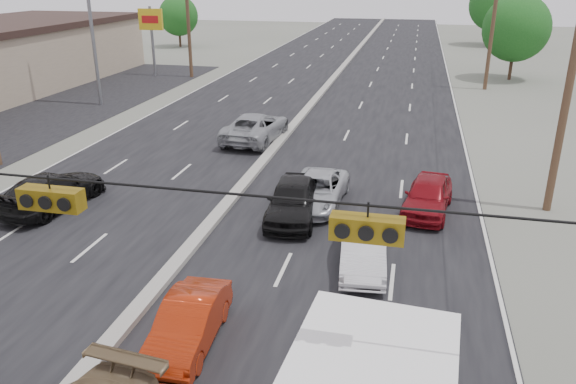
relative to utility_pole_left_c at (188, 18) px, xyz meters
name	(u,v)px	position (x,y,z in m)	size (l,w,h in m)	color
road_surface	(308,109)	(12.50, -10.00, -5.11)	(20.00, 160.00, 0.02)	black
center_median	(308,108)	(12.50, -10.00, -5.01)	(0.50, 160.00, 0.20)	gray
parking_lot	(44,113)	(-4.50, -15.00, -5.11)	(10.00, 42.00, 0.02)	black
utility_pole_left_c	(188,18)	(0.00, 0.00, 0.00)	(1.60, 0.30, 10.00)	#422D1E
utility_pole_right_b	(570,81)	(25.00, -25.00, 0.00)	(1.60, 0.30, 10.00)	#422D1E
utility_pole_right_c	(493,23)	(25.00, 0.00, 0.00)	(1.60, 0.30, 10.00)	#422D1E
traffic_signals	(45,196)	(13.90, -40.00, 0.39)	(25.00, 0.30, 0.54)	black
pole_sign_far	(151,25)	(-3.50, 0.00, -0.70)	(2.20, 0.25, 6.00)	slate
tree_left_far	(178,16)	(-9.50, 20.00, -1.39)	(4.80, 4.80, 6.12)	#382619
tree_right_mid	(516,28)	(27.50, 5.00, -0.77)	(5.60, 5.60, 7.14)	#382619
tree_right_far	(495,5)	(28.50, 30.00, -0.15)	(6.40, 6.40, 8.16)	#382619
red_sedan	(188,324)	(14.45, -36.24, -4.50)	(1.29, 3.70, 1.22)	#A02309
queue_car_a	(293,200)	(15.35, -28.06, -4.35)	(1.80, 4.47, 1.52)	black
queue_car_b	(363,249)	(18.32, -31.25, -4.46)	(1.37, 3.92, 1.29)	silver
queue_car_c	(317,191)	(16.00, -26.54, -4.48)	(2.07, 4.49, 1.25)	#ADB1B5
queue_car_e	(428,196)	(20.34, -26.33, -4.41)	(1.66, 4.12, 1.40)	maroon
oncoming_near	(52,191)	(5.80, -29.11, -4.40)	(1.98, 4.87, 1.41)	black
oncoming_far	(256,127)	(11.10, -18.20, -4.33)	(2.57, 5.58, 1.55)	#919498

